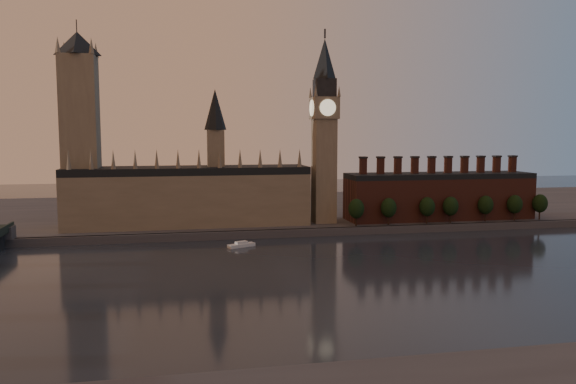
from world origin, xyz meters
name	(u,v)px	position (x,y,z in m)	size (l,w,h in m)	color
ground	(373,279)	(0.00, 0.00, 0.00)	(900.00, 900.00, 0.00)	black
north_bank	(284,210)	(0.00, 178.04, 2.00)	(900.00, 182.00, 4.00)	#4A4A4F
palace_of_westminster	(190,193)	(-64.41, 114.91, 21.63)	(130.00, 30.30, 74.00)	gray
victoria_tower	(80,124)	(-120.00, 115.00, 59.09)	(24.00, 24.00, 108.00)	gray
big_ben	(324,128)	(10.00, 110.00, 56.83)	(15.00, 15.00, 107.00)	gray
chimney_block	(439,195)	(80.00, 110.00, 17.82)	(110.00, 25.00, 37.00)	brown
embankment_tree_0	(356,209)	(23.87, 93.56, 13.47)	(8.60, 8.60, 14.88)	black
embankment_tree_1	(389,208)	(42.50, 93.85, 13.47)	(8.60, 8.60, 14.88)	black
embankment_tree_2	(427,207)	(65.18, 93.98, 13.47)	(8.60, 8.60, 14.88)	black
embankment_tree_3	(451,206)	(79.20, 93.80, 13.47)	(8.60, 8.60, 14.88)	black
embankment_tree_4	(486,205)	(101.28, 94.81, 13.47)	(8.60, 8.60, 14.88)	black
embankment_tree_5	(515,204)	(119.48, 94.42, 13.47)	(8.60, 8.60, 14.88)	black
embankment_tree_6	(540,203)	(136.14, 95.06, 13.47)	(8.60, 8.60, 14.88)	black
river_boat	(241,245)	(-41.46, 68.86, 1.03)	(13.88, 9.06, 2.70)	silver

